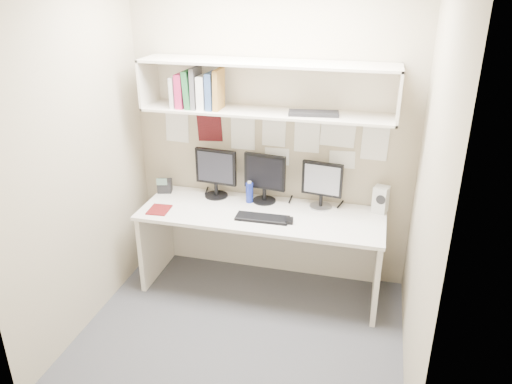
% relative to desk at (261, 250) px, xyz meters
% --- Properties ---
extents(floor, '(2.40, 2.00, 0.01)m').
position_rel_desk_xyz_m(floor, '(0.00, -0.65, -0.37)').
color(floor, '#424247').
rests_on(floor, ground).
extents(wall_back, '(2.40, 0.02, 2.60)m').
position_rel_desk_xyz_m(wall_back, '(0.00, 0.35, 0.93)').
color(wall_back, tan).
rests_on(wall_back, ground).
extents(wall_front, '(2.40, 0.02, 2.60)m').
position_rel_desk_xyz_m(wall_front, '(0.00, -1.65, 0.93)').
color(wall_front, tan).
rests_on(wall_front, ground).
extents(wall_left, '(0.02, 2.00, 2.60)m').
position_rel_desk_xyz_m(wall_left, '(-1.20, -0.65, 0.93)').
color(wall_left, tan).
rests_on(wall_left, ground).
extents(wall_right, '(0.02, 2.00, 2.60)m').
position_rel_desk_xyz_m(wall_right, '(1.20, -0.65, 0.93)').
color(wall_right, tan).
rests_on(wall_right, ground).
extents(desk, '(2.00, 0.70, 0.73)m').
position_rel_desk_xyz_m(desk, '(0.00, 0.00, 0.00)').
color(desk, silver).
rests_on(desk, floor).
extents(overhead_hutch, '(2.00, 0.38, 0.40)m').
position_rel_desk_xyz_m(overhead_hutch, '(0.00, 0.21, 1.35)').
color(overhead_hutch, silver).
rests_on(overhead_hutch, wall_back).
extents(pinned_papers, '(1.92, 0.01, 0.48)m').
position_rel_desk_xyz_m(pinned_papers, '(0.00, 0.34, 0.88)').
color(pinned_papers, white).
rests_on(pinned_papers, wall_back).
extents(monitor_left, '(0.37, 0.20, 0.43)m').
position_rel_desk_xyz_m(monitor_left, '(-0.46, 0.22, 0.60)').
color(monitor_left, black).
rests_on(monitor_left, desk).
extents(monitor_center, '(0.36, 0.20, 0.42)m').
position_rel_desk_xyz_m(monitor_center, '(-0.03, 0.22, 0.60)').
color(monitor_center, black).
rests_on(monitor_center, desk).
extents(monitor_right, '(0.34, 0.19, 0.39)m').
position_rel_desk_xyz_m(monitor_right, '(0.46, 0.22, 0.58)').
color(monitor_right, '#A5A5AA').
rests_on(monitor_right, desk).
extents(keyboard, '(0.43, 0.16, 0.02)m').
position_rel_desk_xyz_m(keyboard, '(0.04, -0.13, 0.37)').
color(keyboard, black).
rests_on(keyboard, desk).
extents(mouse, '(0.07, 0.10, 0.03)m').
position_rel_desk_xyz_m(mouse, '(0.26, -0.13, 0.38)').
color(mouse, black).
rests_on(mouse, desk).
extents(speaker, '(0.14, 0.14, 0.22)m').
position_rel_desk_xyz_m(speaker, '(0.94, 0.24, 0.48)').
color(speaker, silver).
rests_on(speaker, desk).
extents(blue_bottle, '(0.06, 0.06, 0.19)m').
position_rel_desk_xyz_m(blue_bottle, '(-0.15, 0.16, 0.45)').
color(blue_bottle, navy).
rests_on(blue_bottle, desk).
extents(maroon_notebook, '(0.18, 0.21, 0.01)m').
position_rel_desk_xyz_m(maroon_notebook, '(-0.83, -0.18, 0.37)').
color(maroon_notebook, '#5F1011').
rests_on(maroon_notebook, desk).
extents(desk_phone, '(0.15, 0.14, 0.15)m').
position_rel_desk_xyz_m(desk_phone, '(-0.94, 0.19, 0.42)').
color(desk_phone, black).
rests_on(desk_phone, desk).
extents(book_stack, '(0.40, 0.20, 0.32)m').
position_rel_desk_xyz_m(book_stack, '(-0.55, 0.11, 1.32)').
color(book_stack, '#BBB9B5').
rests_on(book_stack, overhead_hutch).
extents(hutch_tray, '(0.40, 0.19, 0.03)m').
position_rel_desk_xyz_m(hutch_tray, '(0.38, 0.12, 1.19)').
color(hutch_tray, black).
rests_on(hutch_tray, overhead_hutch).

